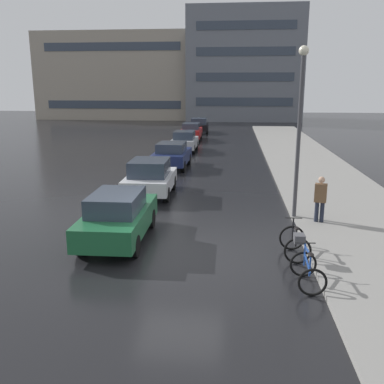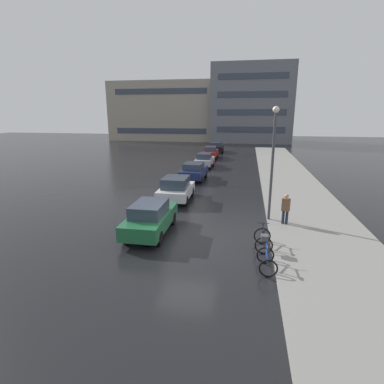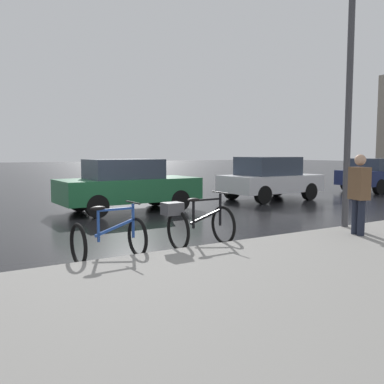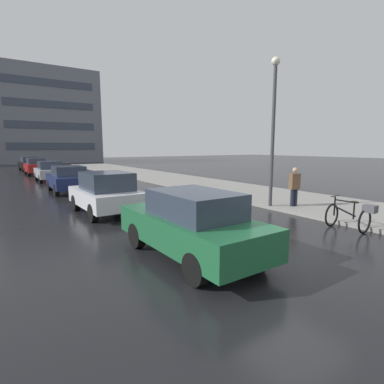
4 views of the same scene
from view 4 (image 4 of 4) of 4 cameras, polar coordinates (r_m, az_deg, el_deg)
ground_plane at (r=7.76m, az=18.16°, el=-11.14°), size 140.00×140.00×0.00m
sidewalk_kerb at (r=18.82m, az=5.36°, el=0.92°), size 4.80×60.00×0.14m
bicycle_second at (r=10.41m, az=28.20°, el=-3.92°), size 0.78×1.35×1.03m
car_green at (r=6.97m, az=-0.07°, el=-6.07°), size 1.82×4.21×1.57m
car_white at (r=12.07m, az=-16.01°, el=-0.10°), size 2.00×3.75×1.61m
car_navy at (r=18.49m, az=-22.45°, el=2.35°), size 1.98×4.02×1.50m
car_silver at (r=24.90m, az=-25.50°, el=3.61°), size 1.78×3.75×1.51m
car_red at (r=31.31m, az=-27.58°, el=4.37°), size 1.75×3.99×1.55m
car_black at (r=37.81m, az=-28.51°, el=4.81°), size 2.09×3.94×1.51m
pedestrian at (r=12.96m, az=18.92°, el=1.10°), size 0.45×0.34×1.74m
streetlamp at (r=12.67m, az=15.25°, el=13.08°), size 0.34×0.34×6.02m
building_facade_main at (r=57.79m, az=-26.07°, el=12.59°), size 15.58×11.01×14.96m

